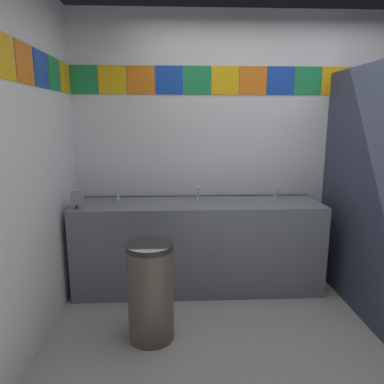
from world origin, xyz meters
TOP-DOWN VIEW (x-y plane):
  - ground_plane at (0.00, 0.00)m, footprint 8.17×8.17m
  - wall_back at (0.00, 1.49)m, footprint 3.71×0.09m
  - vanity_counter at (-0.67, 1.16)m, footprint 2.27×0.58m
  - faucet_left at (-1.43, 1.25)m, footprint 0.04×0.10m
  - faucet_center at (-0.67, 1.25)m, footprint 0.04×0.10m
  - faucet_right at (0.09, 1.25)m, footprint 0.04×0.10m
  - soap_dispenser at (-1.73, 0.99)m, footprint 0.09×0.09m
  - trash_bin at (-1.06, 0.35)m, footprint 0.34×0.34m

SIDE VIEW (x-z plane):
  - ground_plane at x=0.00m, z-range 0.00..0.00m
  - trash_bin at x=-1.06m, z-range 0.00..0.73m
  - vanity_counter at x=-0.67m, z-range 0.01..0.85m
  - faucet_left at x=-1.43m, z-range 0.82..0.96m
  - faucet_center at x=-0.67m, z-range 0.82..0.96m
  - faucet_right at x=0.09m, z-range 0.82..0.96m
  - soap_dispenser at x=-1.73m, z-range 0.84..1.00m
  - wall_back at x=0.00m, z-range 0.01..2.60m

